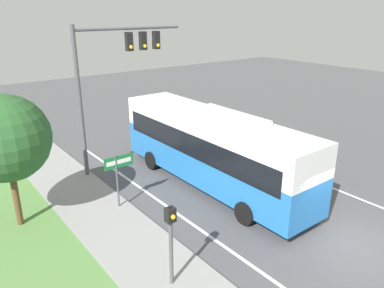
{
  "coord_description": "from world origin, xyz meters",
  "views": [
    {
      "loc": [
        -11.44,
        -5.64,
        7.99
      ],
      "look_at": [
        -1.14,
        7.65,
        1.91
      ],
      "focal_mm": 35.0,
      "sensor_mm": 36.0,
      "label": 1
    }
  ],
  "objects_px": {
    "signal_gantry": "(114,67)",
    "street_sign": "(118,170)",
    "bus": "(212,145)",
    "pedestrian_signal": "(171,234)"
  },
  "relations": [
    {
      "from": "street_sign",
      "to": "signal_gantry",
      "type": "bearing_deg",
      "value": 62.36
    },
    {
      "from": "signal_gantry",
      "to": "street_sign",
      "type": "bearing_deg",
      "value": -117.64
    },
    {
      "from": "bus",
      "to": "pedestrian_signal",
      "type": "distance_m",
      "value": 7.12
    },
    {
      "from": "bus",
      "to": "signal_gantry",
      "type": "xyz_separation_m",
      "value": [
        -2.41,
        4.62,
        3.3
      ]
    },
    {
      "from": "bus",
      "to": "pedestrian_signal",
      "type": "relative_size",
      "value": 4.1
    },
    {
      "from": "street_sign",
      "to": "bus",
      "type": "bearing_deg",
      "value": -8.87
    },
    {
      "from": "bus",
      "to": "street_sign",
      "type": "relative_size",
      "value": 4.56
    },
    {
      "from": "signal_gantry",
      "to": "pedestrian_signal",
      "type": "distance_m",
      "value": 10.27
    },
    {
      "from": "bus",
      "to": "pedestrian_signal",
      "type": "bearing_deg",
      "value": -140.19
    },
    {
      "from": "bus",
      "to": "street_sign",
      "type": "bearing_deg",
      "value": 171.13
    }
  ]
}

